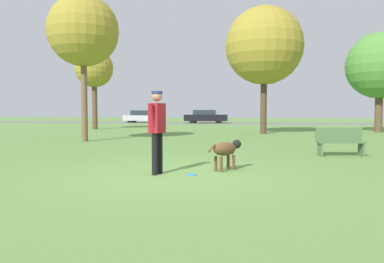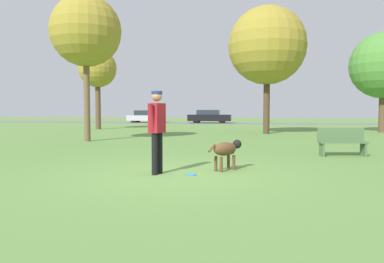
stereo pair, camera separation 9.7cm
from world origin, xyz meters
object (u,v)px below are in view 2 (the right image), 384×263
person (157,125)px  tree_far_right (384,65)px  tree_mid_center (267,46)px  tree_far_left (98,69)px  parked_car_silver (146,117)px  dog (227,150)px  tree_near_left (86,32)px  frisbee (191,175)px  park_bench (342,141)px  parked_car_black (209,117)px

person → tree_far_right: tree_far_right is taller
tree_mid_center → tree_far_left: (-11.91, 3.17, -0.76)m
tree_far_left → tree_far_right: tree_far_right is taller
tree_far_left → parked_car_silver: size_ratio=1.43×
dog → tree_near_left: bearing=82.8°
tree_far_left → tree_mid_center: bearing=-14.9°
frisbee → tree_mid_center: tree_mid_center is taller
tree_mid_center → park_bench: size_ratio=5.05×
person → park_bench: 6.16m
dog → parked_car_black: 31.29m
dog → tree_far_left: size_ratio=0.16×
parked_car_silver → tree_far_left: bearing=-86.9°
tree_far_left → parked_car_black: tree_far_left is taller
park_bench → frisbee: bearing=-143.5°
park_bench → tree_near_left: bearing=149.8°
person → tree_far_right: (9.49, 17.28, 3.06)m
frisbee → tree_far_left: bearing=120.2°
person → tree_mid_center: tree_mid_center is taller
parked_car_black → person: bearing=-85.6°
person → frisbee: (0.74, 0.01, -1.05)m
parked_car_silver → parked_car_black: 7.21m
tree_far_right → parked_car_black: 19.63m
tree_far_right → tree_far_left: bearing=178.9°
tree_far_left → tree_far_right: (18.99, -0.35, -0.20)m
person → parked_car_black: (-3.39, 31.69, -0.36)m
parked_car_black → frisbee: bearing=-84.3°
parked_car_silver → tree_near_left: bearing=-79.2°
dog → parked_car_silver: size_ratio=0.22×
dog → parked_car_silver: parked_car_silver is taller
tree_far_left → park_bench: size_ratio=3.95×
tree_near_left → parked_car_silver: tree_near_left is taller
tree_far_left → park_bench: (14.04, -13.52, -3.86)m
dog → parked_car_silver: (-11.99, 31.43, 0.19)m
frisbee → tree_mid_center: bearing=83.4°
tree_mid_center → tree_far_right: bearing=21.7°
dog → frisbee: bearing=176.9°
parked_car_silver → frisbee: bearing=-71.7°
tree_mid_center → tree_far_right: tree_mid_center is taller
frisbee → tree_far_left: (-10.24, 17.62, 4.30)m
tree_far_right → parked_car_silver: 25.25m
person → parked_car_silver: bearing=30.6°
person → tree_far_left: size_ratio=0.31×
parked_car_black → park_bench: parked_car_black is taller
person → tree_mid_center: size_ratio=0.24×
tree_near_left → tree_far_left: bearing=112.3°
tree_far_right → person: bearing=-118.8°
person → tree_far_left: 20.30m
tree_mid_center → person: bearing=-99.5°
tree_mid_center → tree_far_left: tree_mid_center is taller
tree_far_right → parked_car_silver: (-20.07, 14.92, -3.45)m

